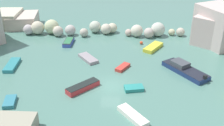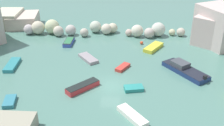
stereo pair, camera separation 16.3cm
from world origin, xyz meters
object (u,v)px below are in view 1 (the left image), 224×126
Objects in this scene: moored_boat_2 at (69,42)px; moored_boat_3 at (10,102)px; moored_boat_6 at (133,116)px; moored_boat_7 at (153,47)px; moored_boat_8 at (134,88)px; moored_boat_0 at (83,87)px; moored_boat_1 at (88,58)px; moored_boat_9 at (123,67)px; channel_buoy at (141,43)px; moored_boat_5 at (184,69)px; moored_boat_4 at (12,65)px.

moored_boat_2 is 17.99m from moored_boat_3.
moored_boat_7 is at bearing 131.28° from moored_boat_6.
moored_boat_2 is at bearing 171.16° from moored_boat_6.
moored_boat_6 is 5.48m from moored_boat_8.
moored_boat_0 is 8.25m from moored_boat_1.
moored_boat_9 is (-4.95, -7.05, -0.08)m from moored_boat_7.
moored_boat_5 reaches higher than channel_buoy.
moored_boat_0 is at bearing -161.14° from moored_boat_2.
moored_boat_0 reaches higher than moored_boat_4.
moored_boat_5 is 12.69m from moored_boat_6.
moored_boat_0 is 1.03× the size of moored_boat_1.
moored_boat_2 is at bearing 116.57° from moored_boat_7.
moored_boat_3 reaches higher than moored_boat_1.
moored_boat_5 is at bearing 85.42° from moored_boat_4.
moored_boat_5 reaches higher than moored_boat_1.
moored_boat_2 is 1.43× the size of moored_boat_8.
moored_boat_2 is 0.91× the size of moored_boat_6.
moored_boat_3 reaches higher than moored_boat_9.
moored_boat_6 reaches higher than moored_boat_8.
moored_boat_1 is (-8.34, -6.35, -0.04)m from channel_buoy.
channel_buoy reaches higher than moored_boat_9.
moored_boat_2 is 0.86× the size of moored_boat_4.
moored_boat_8 is (6.31, 0.10, -0.12)m from moored_boat_0.
moored_boat_0 is at bearing -118.76° from channel_buoy.
moored_boat_3 is at bearing 3.31° from moored_boat_8.
moored_boat_9 is at bearing -65.21° from moored_boat_3.
moored_boat_6 reaches higher than moored_boat_4.
moored_boat_3 is (-7.60, -11.60, 0.00)m from moored_boat_1.
moored_boat_5 is at bearing 156.13° from moored_boat_0.
moored_boat_1 is 15.02m from moored_boat_6.
moored_boat_4 is 20.21m from moored_boat_6.
channel_buoy is at bearing -6.76° from moored_boat_5.
moored_boat_5 is at bearing -78.90° from moored_boat_3.
moored_boat_0 is at bearing -77.27° from moored_boat_3.
moored_boat_3 is 1.00× the size of moored_boat_8.
moored_boat_5 is 2.75× the size of moored_boat_8.
channel_buoy is 0.14× the size of moored_boat_6.
moored_boat_1 is at bearing -61.19° from moored_boat_8.
moored_boat_3 is at bearing -134.94° from moored_boat_6.
moored_boat_0 is at bearing 146.05° from moored_boat_1.
moored_boat_2 is at bearing -178.55° from channel_buoy.
moored_boat_8 is at bearing 69.28° from moored_boat_4.
moored_boat_3 is (-15.94, -17.96, -0.03)m from channel_buoy.
moored_boat_4 reaches higher than moored_boat_1.
moored_boat_5 reaches higher than moored_boat_6.
moored_boat_2 is at bearing 139.80° from moored_boat_4.
moored_boat_4 is at bearing -58.82° from moored_boat_9.
moored_boat_3 reaches higher than moored_boat_8.
moored_boat_5 reaches higher than moored_boat_4.
moored_boat_2 is (-12.40, -0.31, 0.06)m from channel_buoy.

